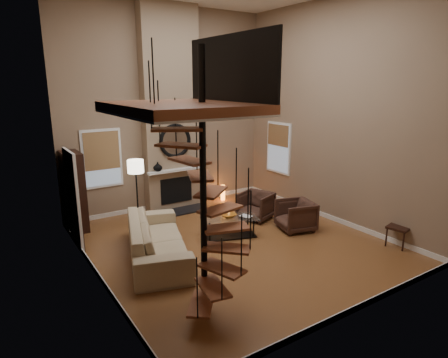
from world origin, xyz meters
TOP-DOWN VIEW (x-y plane):
  - ground at (0.00, 0.00)m, footprint 6.00×6.50m
  - back_wall at (0.00, 3.25)m, footprint 6.00×0.02m
  - front_wall at (0.00, -3.25)m, footprint 6.00×0.02m
  - left_wall at (-3.00, 0.00)m, footprint 0.02×6.50m
  - right_wall at (3.00, 0.00)m, footprint 0.02×6.50m
  - baseboard_back at (0.00, 3.24)m, footprint 6.00×0.02m
  - baseboard_front at (0.00, -3.24)m, footprint 6.00×0.02m
  - baseboard_left at (-2.99, 0.00)m, footprint 0.02×6.50m
  - baseboard_right at (2.99, 0.00)m, footprint 0.02×6.50m
  - chimney_breast at (0.00, 3.06)m, footprint 1.60×0.38m
  - hearth at (0.00, 2.57)m, footprint 1.50×0.60m
  - firebox at (0.00, 2.86)m, footprint 0.95×0.02m
  - mantel at (0.00, 2.78)m, footprint 1.70×0.18m
  - mirror_frame at (0.00, 2.84)m, footprint 0.94×0.10m
  - mirror_disc at (0.00, 2.85)m, footprint 0.80×0.01m
  - vase_left at (-0.55, 2.82)m, footprint 0.24×0.24m
  - vase_right at (0.60, 2.82)m, footprint 0.20×0.20m
  - window_back at (-1.90, 3.22)m, footprint 1.02×0.06m
  - window_right at (2.97, 2.00)m, footprint 0.06×1.02m
  - entry_door at (-2.95, 1.80)m, footprint 0.10×1.05m
  - loft at (-2.04, -1.80)m, footprint 1.70×2.20m
  - spiral_stair at (-1.78, -1.79)m, footprint 1.47×1.47m
  - hutch at (-2.74, 2.80)m, footprint 0.41×0.87m
  - sofa at (-1.72, 0.29)m, footprint 1.87×2.97m
  - armchair_near at (1.45, 1.02)m, footprint 1.03×1.02m
  - armchair_far at (1.80, -0.16)m, footprint 1.01×0.99m
  - coffee_table at (0.14, 0.38)m, footprint 1.44×1.02m
  - bowl at (0.14, 0.43)m, footprint 0.36×0.36m
  - book at (0.49, 0.23)m, footprint 0.28×0.32m
  - floor_lamp at (-1.43, 2.09)m, footprint 0.39×0.39m
  - accent_lamp at (1.53, 2.81)m, footprint 0.13×0.13m
  - side_chair at (3.01, -2.08)m, footprint 0.53×0.52m

SIDE VIEW (x-z plane):
  - ground at x=0.00m, z-range -0.01..0.00m
  - hearth at x=0.00m, z-range 0.00..0.04m
  - baseboard_back at x=0.00m, z-range 0.00..0.12m
  - baseboard_front at x=0.00m, z-range 0.00..0.12m
  - baseboard_left at x=-2.99m, z-range 0.00..0.12m
  - baseboard_right at x=2.99m, z-range 0.00..0.12m
  - accent_lamp at x=1.53m, z-range 0.02..0.48m
  - coffee_table at x=0.14m, z-range 0.05..0.52m
  - armchair_near at x=1.45m, z-range -0.01..0.72m
  - armchair_far at x=1.80m, z-range -0.02..0.73m
  - sofa at x=-1.72m, z-range -0.01..0.80m
  - book at x=0.49m, z-range 0.45..0.48m
  - bowl at x=0.14m, z-range 0.45..0.54m
  - side_chair at x=3.01m, z-range 0.05..1.00m
  - firebox at x=0.00m, z-range 0.19..0.91m
  - hutch at x=-2.74m, z-range -0.02..1.92m
  - entry_door at x=-2.95m, z-range -0.03..2.13m
  - mantel at x=0.00m, z-range 1.12..1.18m
  - vase_right at x=0.60m, z-range 1.18..1.39m
  - vase_left at x=-0.55m, z-range 1.18..1.43m
  - floor_lamp at x=-1.43m, z-range 0.56..2.27m
  - window_back at x=-1.90m, z-range 0.86..2.38m
  - window_right at x=2.97m, z-range 0.87..2.39m
  - spiral_stair at x=-1.78m, z-range -0.25..3.81m
  - mirror_frame at x=0.00m, z-range 1.48..2.42m
  - mirror_disc at x=0.00m, z-range 1.55..2.35m
  - back_wall at x=0.00m, z-range 0.00..5.50m
  - front_wall at x=0.00m, z-range 0.00..5.50m
  - left_wall at x=-3.00m, z-range 0.00..5.50m
  - right_wall at x=3.00m, z-range 0.00..5.50m
  - chimney_breast at x=0.00m, z-range 0.00..5.50m
  - loft at x=-2.04m, z-range 2.69..3.78m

